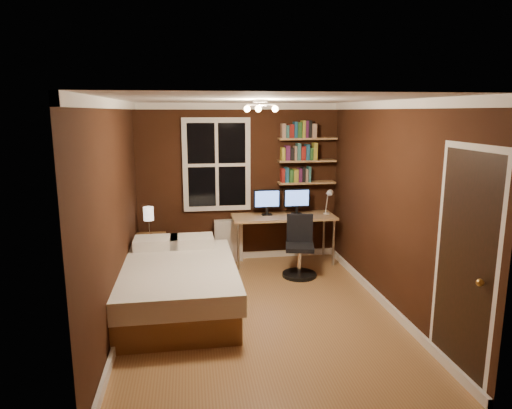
{
  "coord_description": "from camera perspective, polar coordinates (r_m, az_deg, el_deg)",
  "views": [
    {
      "loc": [
        -0.78,
        -5.07,
        2.37
      ],
      "look_at": [
        0.04,
        0.45,
        1.23
      ],
      "focal_mm": 32.0,
      "sensor_mm": 36.0,
      "label": 1
    }
  ],
  "objects": [
    {
      "name": "radiator",
      "position": [
        7.36,
        -3.47,
        -4.52
      ],
      "size": [
        0.45,
        0.16,
        0.67
      ],
      "primitive_type": "cube",
      "color": "silver",
      "rests_on": "ground"
    },
    {
      "name": "desk_lamp",
      "position": [
        7.24,
        9.03,
        0.38
      ],
      "size": [
        0.14,
        0.32,
        0.44
      ],
      "primitive_type": null,
      "color": "silver",
      "rests_on": "desk"
    },
    {
      "name": "nightstand",
      "position": [
        7.05,
        -13.06,
        -6.01
      ],
      "size": [
        0.46,
        0.46,
        0.56
      ],
      "primitive_type": "cube",
      "rotation": [
        0.0,
        0.0,
        -0.03
      ],
      "color": "brown",
      "rests_on": "ground"
    },
    {
      "name": "books_row_middle",
      "position": [
        7.31,
        6.41,
        6.46
      ],
      "size": [
        0.54,
        0.16,
        0.23
      ],
      "primitive_type": null,
      "color": "#1B577D",
      "rests_on": "bookshelf_middle"
    },
    {
      "name": "monitor_right",
      "position": [
        7.26,
        5.11,
        0.39
      ],
      "size": [
        0.42,
        0.12,
        0.41
      ],
      "primitive_type": null,
      "color": "black",
      "rests_on": "desk"
    },
    {
      "name": "desk",
      "position": [
        7.19,
        3.46,
        -1.86
      ],
      "size": [
        1.61,
        0.6,
        0.77
      ],
      "color": "tan",
      "rests_on": "ground"
    },
    {
      "name": "bedside_lamp",
      "position": [
        6.91,
        -13.24,
        -2.07
      ],
      "size": [
        0.15,
        0.15,
        0.44
      ],
      "primitive_type": null,
      "color": "white",
      "rests_on": "nightstand"
    },
    {
      "name": "ceiling",
      "position": [
        5.13,
        0.35,
        12.99
      ],
      "size": [
        3.2,
        4.2,
        0.02
      ],
      "primitive_type": "cube",
      "color": "white",
      "rests_on": "wall_back"
    },
    {
      "name": "wall_back",
      "position": [
        7.29,
        -2.16,
        2.71
      ],
      "size": [
        3.2,
        0.04,
        2.5
      ],
      "primitive_type": "cube",
      "color": "black",
      "rests_on": "ground"
    },
    {
      "name": "window",
      "position": [
        7.19,
        -4.94,
        4.96
      ],
      "size": [
        1.06,
        0.06,
        1.46
      ],
      "primitive_type": "cube",
      "color": "white",
      "rests_on": "wall_back"
    },
    {
      "name": "ceiling_fixture",
      "position": [
        5.03,
        0.52,
        11.88
      ],
      "size": [
        0.44,
        0.44,
        0.18
      ],
      "primitive_type": null,
      "color": "beige",
      "rests_on": "ceiling"
    },
    {
      "name": "bed",
      "position": [
        5.71,
        -10.2,
        -9.91
      ],
      "size": [
        1.52,
        2.09,
        0.7
      ],
      "rotation": [
        0.0,
        0.0,
        0.01
      ],
      "color": "brown",
      "rests_on": "ground"
    },
    {
      "name": "bookshelf_middle",
      "position": [
        7.33,
        6.38,
        5.45
      ],
      "size": [
        0.92,
        0.22,
        0.03
      ],
      "primitive_type": "cube",
      "color": "tan",
      "rests_on": "wall_back"
    },
    {
      "name": "door_knob",
      "position": [
        4.2,
        26.21,
        -8.76
      ],
      "size": [
        0.06,
        0.06,
        0.06
      ],
      "primitive_type": "sphere",
      "color": "gold",
      "rests_on": "door"
    },
    {
      "name": "monitor_left",
      "position": [
        7.16,
        1.37,
        0.29
      ],
      "size": [
        0.42,
        0.12,
        0.41
      ],
      "primitive_type": null,
      "color": "black",
      "rests_on": "desk"
    },
    {
      "name": "wall_left",
      "position": [
        5.25,
        -17.19,
        -1.3
      ],
      "size": [
        0.04,
        4.2,
        2.5
      ],
      "primitive_type": "cube",
      "color": "black",
      "rests_on": "ground"
    },
    {
      "name": "office_chair",
      "position": [
        6.73,
        5.46,
        -6.16
      ],
      "size": [
        0.49,
        0.49,
        0.9
      ],
      "rotation": [
        0.0,
        0.0,
        -0.21
      ],
      "color": "black",
      "rests_on": "ground"
    },
    {
      "name": "wall_right",
      "position": [
        5.71,
        16.42,
        -0.25
      ],
      "size": [
        0.04,
        4.2,
        2.5
      ],
      "primitive_type": "cube",
      "color": "black",
      "rests_on": "ground"
    },
    {
      "name": "bookshelf_lower",
      "position": [
        7.37,
        6.32,
        2.75
      ],
      "size": [
        0.92,
        0.22,
        0.03
      ],
      "primitive_type": "cube",
      "color": "tan",
      "rests_on": "wall_back"
    },
    {
      "name": "door",
      "position": [
        4.45,
        24.49,
        -7.16
      ],
      "size": [
        0.03,
        0.82,
        2.05
      ],
      "primitive_type": null,
      "color": "black",
      "rests_on": "ground"
    },
    {
      "name": "books_row_upper",
      "position": [
        7.29,
        6.47,
        9.2
      ],
      "size": [
        0.54,
        0.16,
        0.23
      ],
      "primitive_type": null,
      "color": "#2B5E28",
      "rests_on": "bookshelf_upper"
    },
    {
      "name": "bookshelf_upper",
      "position": [
        7.3,
        6.44,
        8.18
      ],
      "size": [
        0.92,
        0.22,
        0.03
      ],
      "primitive_type": "cube",
      "color": "tan",
      "rests_on": "wall_back"
    },
    {
      "name": "floor",
      "position": [
        5.65,
        0.32,
        -13.27
      ],
      "size": [
        4.2,
        4.2,
        0.0
      ],
      "primitive_type": "plane",
      "color": "#93623A",
      "rests_on": "ground"
    },
    {
      "name": "books_row_lower",
      "position": [
        7.35,
        6.34,
        3.75
      ],
      "size": [
        0.48,
        0.16,
        0.23
      ],
      "primitive_type": null,
      "color": "maroon",
      "rests_on": "bookshelf_lower"
    }
  ]
}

